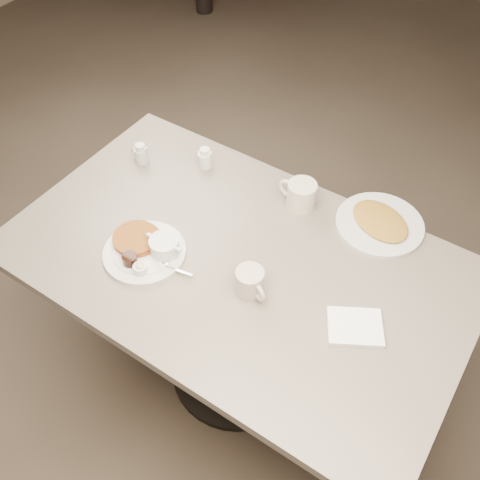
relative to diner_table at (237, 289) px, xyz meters
The scene contains 9 objects.
room 0.82m from the diner_table, ahead, with size 7.04×8.04×2.84m.
diner_table is the anchor object (origin of this frame).
main_plate 0.35m from the diner_table, 150.65° to the right, with size 0.34×0.28×0.07m.
coffee_mug_near 0.26m from the diner_table, 38.62° to the right, with size 0.13×0.12×0.09m.
napkin 0.47m from the diner_table, ahead, with size 0.20×0.19×0.02m.
coffee_mug_far 0.40m from the diner_table, 81.36° to the left, with size 0.15×0.11×0.10m.
creamer_left 0.64m from the diner_table, 160.78° to the left, with size 0.08×0.06×0.08m.
creamer_right 0.52m from the diner_table, 138.47° to the left, with size 0.08×0.07×0.08m.
hash_plate 0.54m from the diner_table, 49.92° to the left, with size 0.40×0.40×0.04m.
Camera 1 is at (0.63, -0.92, 2.11)m, focal length 40.45 mm.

